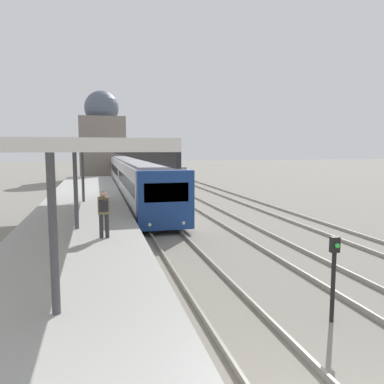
% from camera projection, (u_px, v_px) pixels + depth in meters
% --- Properties ---
extents(platform_canopy, '(4.00, 19.62, 3.27)m').
position_uv_depth(platform_canopy, '(75.00, 148.00, 14.31)').
color(platform_canopy, beige).
rests_on(platform_canopy, station_platform).
extents(person_on_platform, '(0.40, 0.40, 1.66)m').
position_uv_depth(person_on_platform, '(104.00, 210.00, 12.98)').
color(person_on_platform, '#2D2D33').
rests_on(person_on_platform, station_platform).
extents(train_near, '(2.65, 44.00, 3.13)m').
position_uv_depth(train_near, '(128.00, 171.00, 38.19)').
color(train_near, navy).
rests_on(train_near, ground_plane).
extents(signal_post_near, '(0.20, 0.21, 2.01)m').
position_uv_depth(signal_post_near, '(334.00, 270.00, 8.55)').
color(signal_post_near, black).
rests_on(signal_post_near, ground_plane).
extents(distant_domed_building, '(5.63, 5.63, 11.34)m').
position_uv_depth(distant_domed_building, '(102.00, 139.00, 48.18)').
color(distant_domed_building, slate).
rests_on(distant_domed_building, ground_plane).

